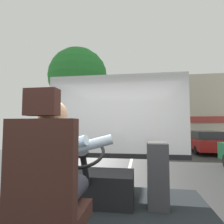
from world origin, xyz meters
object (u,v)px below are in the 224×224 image
object	(u,v)px
driver_seat	(47,198)
parked_car_red	(204,141)
bus_driver	(55,167)
steering_console	(93,185)
fare_box	(158,175)
parked_car_silver	(184,137)

from	to	relation	value
driver_seat	parked_car_red	size ratio (longest dim) A/B	0.29
bus_driver	steering_console	distance (m)	1.26
driver_seat	bus_driver	bearing A→B (deg)	90.00
steering_console	driver_seat	bearing A→B (deg)	-90.00
bus_driver	parked_car_red	bearing A→B (deg)	67.46
driver_seat	fare_box	world-z (taller)	driver_seat
bus_driver	fare_box	distance (m)	1.42
steering_console	parked_car_red	size ratio (longest dim) A/B	0.25
bus_driver	steering_console	size ratio (longest dim) A/B	0.75
steering_console	parked_car_silver	bearing A→B (deg)	73.12
steering_console	parked_car_red	distance (m)	11.00
fare_box	parked_car_red	distance (m)	10.74
bus_driver	fare_box	xyz separation A→B (m)	(0.86, 1.08, -0.31)
steering_console	parked_car_silver	xyz separation A→B (m)	(4.42, 14.55, -0.22)
steering_console	fare_box	xyz separation A→B (m)	(0.86, -0.07, 0.19)
bus_driver	parked_car_red	size ratio (longest dim) A/B	0.19
fare_box	parked_car_silver	xyz separation A→B (m)	(3.56, 14.62, -0.40)
fare_box	parked_car_silver	distance (m)	15.05
driver_seat	parked_car_silver	bearing A→B (deg)	74.41
bus_driver	parked_car_red	distance (m)	12.08
steering_console	parked_car_red	bearing A→B (deg)	65.15
driver_seat	fare_box	distance (m)	1.48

